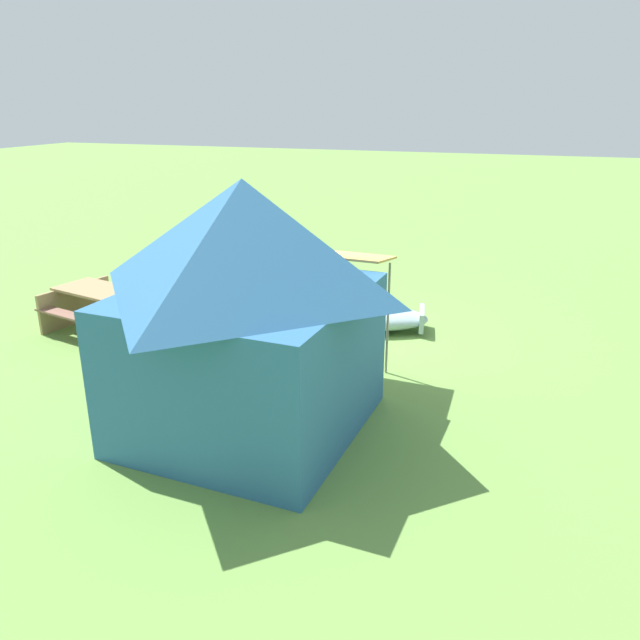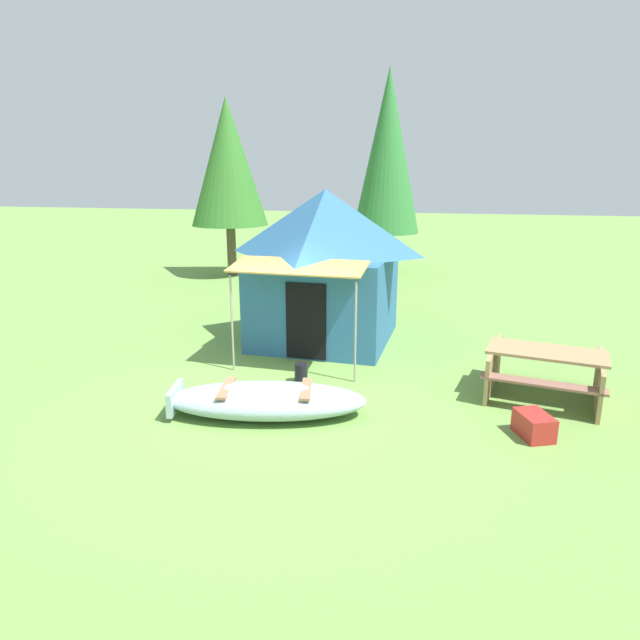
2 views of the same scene
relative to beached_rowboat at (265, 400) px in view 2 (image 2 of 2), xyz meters
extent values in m
plane|color=#699544|center=(-0.02, 0.64, -0.23)|extent=(80.00, 80.00, 0.00)
ellipsoid|color=#98B1B8|center=(0.01, 0.00, -0.01)|extent=(3.02, 1.56, 0.45)
ellipsoid|color=#353E40|center=(0.01, 0.00, 0.03)|extent=(2.77, 1.40, 0.16)
cube|color=#936A4B|center=(0.58, 0.11, 0.18)|extent=(0.28, 0.81, 0.04)
cube|color=#936A4B|center=(-0.55, -0.10, 0.18)|extent=(0.28, 0.81, 0.04)
cube|color=#98B1B8|center=(-1.29, -0.24, 0.01)|extent=(0.20, 0.68, 0.34)
cube|color=#2D6294|center=(0.08, 3.83, 0.66)|extent=(2.74, 2.87, 1.79)
pyramid|color=#2D6294|center=(0.08, 3.83, 2.20)|extent=(2.96, 3.10, 1.28)
cube|color=black|center=(0.01, 2.45, 0.52)|extent=(0.76, 0.07, 1.43)
cube|color=tan|center=(-0.02, 2.00, 1.61)|extent=(2.38, 1.02, 0.16)
cylinder|color=gray|center=(1.06, 1.57, 0.62)|extent=(0.04, 0.04, 1.70)
cylinder|color=gray|center=(-1.13, 1.68, 0.62)|extent=(0.04, 0.04, 1.70)
cube|color=#997E54|center=(4.02, 1.57, 0.50)|extent=(1.86, 1.17, 0.04)
cube|color=#875D4D|center=(4.15, 2.19, 0.21)|extent=(1.75, 0.61, 0.04)
cube|color=#875D4D|center=(3.89, 0.95, 0.21)|extent=(1.75, 0.61, 0.04)
cube|color=#997E54|center=(4.77, 1.41, 0.12)|extent=(0.38, 1.51, 0.71)
cube|color=#997E54|center=(3.27, 1.73, 0.12)|extent=(0.38, 1.51, 0.71)
cube|color=#AE2823|center=(3.68, 0.11, -0.07)|extent=(0.54, 0.63, 0.33)
cylinder|color=black|center=(0.18, 1.35, -0.07)|extent=(0.26, 0.26, 0.33)
cylinder|color=brown|center=(-4.49, 10.40, 0.61)|extent=(0.30, 0.30, 1.68)
cone|color=#347329|center=(-4.49, 10.40, 3.45)|extent=(2.49, 2.49, 4.02)
cylinder|color=brown|center=(0.46, 12.07, 0.45)|extent=(0.31, 0.31, 1.38)
cone|color=#307635|center=(0.46, 12.07, 3.79)|extent=(2.24, 2.24, 5.29)
camera|label=1|loc=(-3.07, 10.07, 3.66)|focal=34.87mm
camera|label=2|loc=(2.34, -7.06, 3.19)|focal=31.16mm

